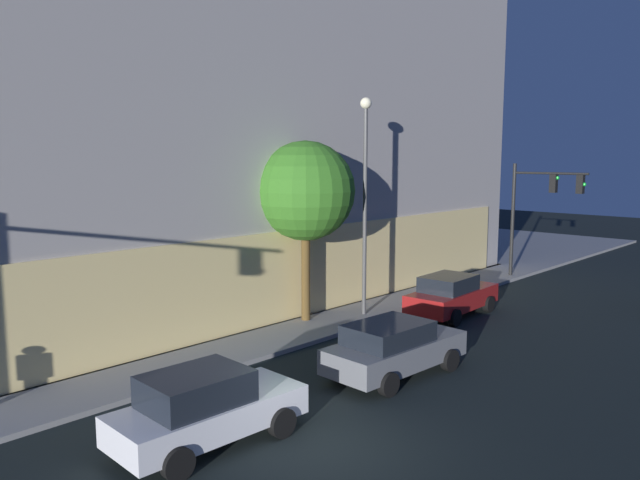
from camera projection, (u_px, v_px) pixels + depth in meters
ground_plane at (319, 449)px, 13.62m from camera, size 120.00×120.00×0.00m
modern_building at (117, 74)px, 34.84m from camera, size 29.76×32.39×21.98m
traffic_light_far_corner at (541, 199)px, 31.21m from camera, size 0.34×3.82×5.84m
street_lamp_sidewalk at (365, 181)px, 23.99m from camera, size 0.44×0.44×8.43m
sidewalk_tree at (305, 191)px, 23.16m from camera, size 3.73×3.73×6.80m
car_white at (205, 407)px, 13.70m from camera, size 4.46×2.15×1.72m
car_grey at (394, 347)px, 18.08m from camera, size 4.67×2.27×1.62m
car_red at (451, 295)px, 24.90m from camera, size 4.68×2.20×1.67m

